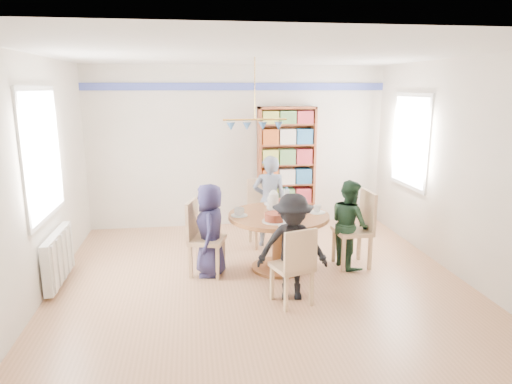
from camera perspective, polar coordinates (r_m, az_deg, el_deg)
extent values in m
plane|color=tan|center=(5.72, 0.59, -11.22)|extent=(5.00, 5.00, 0.00)
plane|color=white|center=(5.23, 0.66, 16.89)|extent=(5.00, 5.00, 0.00)
plane|color=white|center=(7.76, -2.23, 5.62)|extent=(5.00, 0.00, 5.00)
plane|color=white|center=(2.95, 8.17, -6.90)|extent=(5.00, 0.00, 5.00)
plane|color=white|center=(5.51, -26.00, 1.27)|extent=(0.00, 5.00, 5.00)
plane|color=white|center=(6.20, 24.12, 2.62)|extent=(0.00, 5.00, 5.00)
cube|color=#38459C|center=(7.67, -2.29, 13.03)|extent=(5.00, 0.02, 0.12)
cube|color=white|center=(5.75, -25.22, 4.32)|extent=(0.03, 1.32, 1.52)
cube|color=white|center=(5.75, -25.03, 4.33)|extent=(0.01, 1.20, 1.40)
cube|color=white|center=(7.29, 18.76, 6.05)|extent=(0.03, 1.12, 1.42)
cube|color=white|center=(7.28, 18.62, 6.05)|extent=(0.01, 1.00, 1.30)
cylinder|color=gold|center=(5.71, -0.15, 12.80)|extent=(0.01, 0.01, 0.75)
cylinder|color=gold|center=(5.72, -0.15, 9.04)|extent=(0.80, 0.02, 0.02)
cone|color=#4075B4|center=(5.69, -3.17, 8.19)|extent=(0.11, 0.11, 0.10)
cone|color=#4075B4|center=(5.72, -1.15, 8.23)|extent=(0.11, 0.11, 0.10)
cone|color=#4075B4|center=(5.74, 0.85, 8.25)|extent=(0.11, 0.11, 0.10)
cone|color=#4075B4|center=(5.78, 2.83, 8.27)|extent=(0.11, 0.11, 0.10)
cube|color=silver|center=(6.03, -23.48, -7.46)|extent=(0.10, 1.00, 0.60)
cube|color=silver|center=(5.65, -23.92, -8.85)|extent=(0.02, 0.06, 0.56)
cube|color=silver|center=(5.83, -23.41, -8.13)|extent=(0.02, 0.06, 0.56)
cube|color=silver|center=(6.01, -22.92, -7.46)|extent=(0.02, 0.06, 0.56)
cube|color=silver|center=(6.19, -22.47, -6.82)|extent=(0.02, 0.06, 0.56)
cube|color=silver|center=(6.38, -22.04, -6.22)|extent=(0.02, 0.06, 0.56)
cylinder|color=brown|center=(5.88, 2.85, -3.01)|extent=(1.30, 1.30, 0.05)
cylinder|color=brown|center=(5.99, 2.81, -6.46)|extent=(0.16, 0.16, 0.70)
cylinder|color=brown|center=(6.11, 2.77, -9.38)|extent=(0.70, 0.70, 0.04)
cube|color=tan|center=(5.84, -6.13, -5.97)|extent=(0.53, 0.53, 0.05)
cube|color=tan|center=(5.81, -8.02, -3.50)|extent=(0.16, 0.42, 0.51)
cube|color=tan|center=(5.72, -4.83, -8.87)|extent=(0.05, 0.05, 0.43)
cube|color=tan|center=(6.04, -4.06, -7.68)|extent=(0.05, 0.05, 0.43)
cube|color=tan|center=(5.81, -8.16, -8.62)|extent=(0.05, 0.05, 0.43)
cube|color=tan|center=(6.12, -7.23, -7.46)|extent=(0.05, 0.05, 0.43)
cube|color=tan|center=(6.19, 11.95, -4.81)|extent=(0.47, 0.47, 0.05)
cube|color=tan|center=(6.19, 13.81, -2.31)|extent=(0.06, 0.45, 0.54)
cube|color=tan|center=(6.36, 9.69, -6.60)|extent=(0.04, 0.04, 0.46)
cube|color=tan|center=(6.05, 10.87, -7.72)|extent=(0.04, 0.04, 0.46)
cube|color=tan|center=(6.49, 12.74, -6.33)|extent=(0.04, 0.04, 0.46)
cube|color=tan|center=(6.18, 14.06, -7.41)|extent=(0.04, 0.04, 0.46)
cube|color=tan|center=(6.84, 1.07, -2.92)|extent=(0.48, 0.48, 0.05)
cube|color=tan|center=(6.96, 0.66, -0.41)|extent=(0.44, 0.08, 0.52)
cube|color=tan|center=(6.71, -0.02, -5.44)|extent=(0.05, 0.05, 0.45)
cube|color=tan|center=(6.80, 2.90, -5.20)|extent=(0.05, 0.05, 0.45)
cube|color=tan|center=(7.03, -0.72, -4.55)|extent=(0.05, 0.05, 0.45)
cube|color=tan|center=(7.12, 2.07, -4.34)|extent=(0.05, 0.05, 0.45)
cube|color=tan|center=(5.08, 4.49, -9.29)|extent=(0.49, 0.49, 0.05)
cube|color=tan|center=(4.85, 5.61, -7.43)|extent=(0.39, 0.16, 0.47)
cube|color=tan|center=(5.37, 5.06, -10.59)|extent=(0.05, 0.05, 0.40)
cube|color=tan|center=(5.22, 2.01, -11.24)|extent=(0.05, 0.05, 0.40)
cube|color=tan|center=(5.12, 6.94, -11.84)|extent=(0.05, 0.05, 0.40)
cube|color=tan|center=(4.97, 3.78, -12.58)|extent=(0.05, 0.05, 0.40)
imported|color=#1D1B3C|center=(5.78, -5.75, -4.74)|extent=(0.42, 0.60, 1.18)
imported|color=black|center=(6.14, 11.57, -3.91)|extent=(0.56, 0.66, 1.17)
imported|color=gray|center=(6.79, 1.70, -1.14)|extent=(0.53, 0.37, 1.37)
imported|color=black|center=(5.12, 4.58, -6.88)|extent=(0.84, 0.55, 1.22)
cube|color=brown|center=(7.69, 0.41, 3.04)|extent=(0.04, 0.29, 2.03)
cube|color=brown|center=(7.89, 7.10, 3.19)|extent=(0.04, 0.29, 2.03)
cube|color=brown|center=(7.67, 3.91, 10.47)|extent=(0.97, 0.29, 0.04)
cube|color=brown|center=(8.00, 3.69, -3.85)|extent=(0.97, 0.29, 0.06)
cube|color=brown|center=(7.91, 3.59, 3.29)|extent=(0.97, 0.02, 2.03)
cube|color=brown|center=(7.91, 3.73, -1.37)|extent=(0.91, 0.27, 0.02)
cube|color=brown|center=(7.83, 3.76, 1.03)|extent=(0.91, 0.27, 0.02)
cube|color=brown|center=(7.77, 3.80, 3.47)|extent=(0.91, 0.27, 0.02)
cube|color=brown|center=(7.72, 3.84, 5.95)|extent=(0.91, 0.27, 0.02)
cube|color=brown|center=(7.69, 3.88, 8.45)|extent=(0.91, 0.27, 0.02)
cube|color=#9E4318|center=(7.89, 1.67, -2.91)|extent=(0.27, 0.21, 0.25)
cube|color=silver|center=(7.94, 3.74, -2.82)|extent=(0.27, 0.21, 0.25)
cube|color=#22527E|center=(8.01, 5.77, -2.73)|extent=(0.27, 0.21, 0.25)
cube|color=#B0B649|center=(7.80, 1.69, -0.50)|extent=(0.27, 0.21, 0.25)
cube|color=#4C7541|center=(7.86, 3.77, -0.43)|extent=(0.27, 0.21, 0.25)
cube|color=maroon|center=(7.92, 5.82, -0.36)|extent=(0.27, 0.21, 0.25)
cube|color=#9E4318|center=(7.73, 1.71, 1.94)|extent=(0.27, 0.21, 0.25)
cube|color=silver|center=(7.79, 3.81, 1.99)|extent=(0.27, 0.21, 0.25)
cube|color=#22527E|center=(7.85, 5.88, 2.05)|extent=(0.27, 0.21, 0.25)
cube|color=#B0B649|center=(7.67, 1.72, 4.42)|extent=(0.27, 0.21, 0.25)
cube|color=#4C7541|center=(7.73, 3.85, 4.46)|extent=(0.27, 0.21, 0.25)
cube|color=maroon|center=(7.79, 5.94, 4.49)|extent=(0.27, 0.21, 0.25)
cube|color=#9E4318|center=(7.63, 1.74, 6.93)|extent=(0.27, 0.21, 0.25)
cube|color=silver|center=(7.69, 3.88, 6.95)|extent=(0.27, 0.21, 0.25)
cube|color=#22527E|center=(7.75, 6.00, 6.96)|extent=(0.27, 0.21, 0.25)
cube|color=#B0B649|center=(7.60, 1.76, 9.31)|extent=(0.27, 0.21, 0.21)
cube|color=#4C7541|center=(7.66, 3.92, 9.31)|extent=(0.27, 0.21, 0.21)
cube|color=maroon|center=(7.72, 6.05, 9.30)|extent=(0.27, 0.21, 0.21)
cylinder|color=white|center=(5.91, 2.20, -1.39)|extent=(0.13, 0.13, 0.26)
sphere|color=white|center=(5.88, 2.21, -0.19)|extent=(0.10, 0.10, 0.10)
cylinder|color=silver|center=(5.98, 3.83, -1.03)|extent=(0.07, 0.07, 0.30)
cylinder|color=#4075B4|center=(5.94, 3.86, 0.46)|extent=(0.03, 0.03, 0.03)
cylinder|color=white|center=(6.16, 2.81, -1.96)|extent=(0.32, 0.32, 0.01)
cylinder|color=brown|center=(6.15, 2.81, -1.47)|extent=(0.26, 0.26, 0.10)
cylinder|color=white|center=(5.55, 2.40, -3.65)|extent=(0.32, 0.32, 0.01)
cylinder|color=brown|center=(5.53, 2.41, -3.11)|extent=(0.26, 0.26, 0.10)
cylinder|color=white|center=(5.80, -2.11, -2.93)|extent=(0.21, 0.21, 0.01)
imported|color=white|center=(5.78, -2.12, -2.49)|extent=(0.13, 0.13, 0.10)
cylinder|color=white|center=(5.99, 7.66, -2.52)|extent=(0.21, 0.21, 0.01)
imported|color=white|center=(5.97, 7.67, -2.11)|extent=(0.11, 0.11, 0.10)
cylinder|color=white|center=(6.35, 1.97, -1.50)|extent=(0.21, 0.21, 0.01)
imported|color=white|center=(6.34, 1.98, -1.09)|extent=(0.13, 0.13, 0.10)
cylinder|color=white|center=(5.39, 3.89, -4.19)|extent=(0.21, 0.21, 0.01)
imported|color=white|center=(5.38, 3.90, -3.74)|extent=(0.11, 0.11, 0.10)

